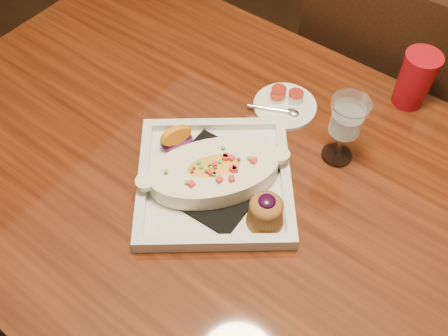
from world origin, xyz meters
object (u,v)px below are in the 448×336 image
Objects in this scene: chair_far at (373,95)px; red_tumbler at (415,80)px; table at (249,220)px; saucer at (284,104)px; goblet at (347,120)px; plate at (218,178)px.

chair_far is 7.32× the size of red_tumbler.
red_tumbler is at bearing 71.92° from table.
table is 0.65m from chair_far.
chair_far is at bearing 79.77° from saucer.
chair_far reaches higher than saucer.
goblet is 0.19m from saucer.
goblet reaches higher than plate.
saucer reaches higher than table.
plate is (-0.06, -0.03, 0.13)m from table.
goblet is (0.14, 0.20, 0.08)m from plate.
chair_far is at bearing 100.42° from goblet.
table is at bearing -115.37° from goblet.
table is 1.61× the size of chair_far.
chair_far is at bearing 46.73° from plate.
chair_far reaches higher than plate.
plate is at bearing -156.57° from table.
goblet is (0.08, -0.45, 0.35)m from chair_far.
saucer is at bearing 79.77° from chair_far.
chair_far is 0.71m from plate.
goblet is at bearing -17.51° from saucer.
chair_far is 0.48m from saucer.
red_tumbler is at bearing 27.86° from plate.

